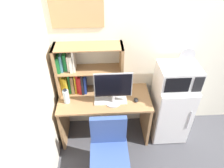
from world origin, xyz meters
The scene contains 12 objects.
wall_back centered at (0.40, 0.02, 1.30)m, with size 6.40×0.04×2.60m, color silver.
desk centered at (-0.93, -0.29, 0.52)m, with size 1.23×0.58×0.75m.
hutch_bookshelf centered at (-1.25, -0.12, 1.07)m, with size 0.86×0.27×0.70m.
monitor centered at (-0.82, -0.39, 1.00)m, with size 0.47×0.20×0.46m.
keyboard centered at (-0.85, -0.37, 0.76)m, with size 0.42×0.15×0.02m, color silver.
computer_mouse centered at (-0.52, -0.38, 0.76)m, with size 0.06×0.09×0.03m, color black.
water_bottle centered at (-1.43, -0.35, 0.84)m, with size 0.08×0.08×0.21m.
mini_fridge centered at (0.01, -0.29, 0.47)m, with size 0.50×0.52×0.93m.
microwave centered at (0.01, -0.29, 1.07)m, with size 0.51×0.40×0.27m.
desk_fan centered at (0.06, -0.30, 1.35)m, with size 0.18×0.11×0.26m.
desk_chair centered at (-0.90, -0.94, 0.39)m, with size 0.51×0.51×0.89m.
wall_corkboard centered at (-1.21, -0.01, 1.83)m, with size 0.61×0.02×0.41m, color tan.
Camera 1 is at (-0.95, -2.35, 2.56)m, focal length 32.62 mm.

